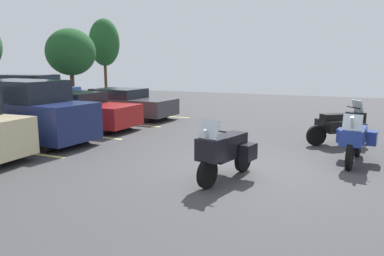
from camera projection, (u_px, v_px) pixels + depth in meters
name	position (u px, v px, depth m)	size (l,w,h in m)	color
ground	(243.00, 172.00, 9.12)	(44.00, 44.00, 0.10)	#38383A
motorcycle_touring	(225.00, 151.00, 8.23)	(2.10, 1.02, 1.43)	black
motorcycle_second	(355.00, 139.00, 9.62)	(2.19, 1.01, 1.35)	black
motorcycle_third	(340.00, 124.00, 11.88)	(1.41, 1.74, 1.41)	black
car_navy	(28.00, 112.00, 12.17)	(2.16, 4.54, 2.01)	navy
car_red	(81.00, 111.00, 14.79)	(1.95, 4.49, 1.42)	maroon
car_charcoal	(124.00, 103.00, 17.60)	(2.14, 4.83, 1.37)	#38383D
car_far_blue	(31.00, 93.00, 20.30)	(2.28, 4.96, 1.93)	#2D519E
tree_right	(71.00, 52.00, 29.26)	(3.82, 3.82, 5.18)	#4C3823
tree_center_right	(104.00, 43.00, 33.94)	(2.73, 2.73, 6.45)	#4C3823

